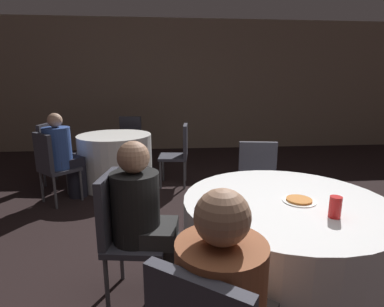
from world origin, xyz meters
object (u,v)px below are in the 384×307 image
object	(u,v)px
table_near	(282,252)
chair_near_north	(258,179)
person_blue_shirt	(64,157)
chair_far_east	(180,150)
soda_can_red	(335,207)
chair_near_west	(123,226)
chair_far_west	(53,148)
pizza_plate_near	(299,200)
soda_can_silver	(209,209)
table_far	(116,160)
chair_far_southwest	(52,162)
chair_far_north	(130,138)
person_black_shirt	(147,223)

from	to	relation	value
table_near	chair_near_north	world-z (taller)	chair_near_north
table_near	person_blue_shirt	world-z (taller)	person_blue_shirt
chair_far_east	soda_can_red	distance (m)	2.87
chair_near_west	chair_far_west	xyz separation A→B (m)	(-1.36, 2.59, 0.00)
chair_far_east	person_blue_shirt	xyz separation A→B (m)	(-1.47, -0.45, 0.03)
person_blue_shirt	pizza_plate_near	distance (m)	2.97
soda_can_silver	soda_can_red	bearing A→B (deg)	-3.51
chair_far_east	soda_can_red	bearing A→B (deg)	-158.94
chair_near_north	chair_far_east	xyz separation A→B (m)	(-0.72, 1.43, 0.00)
chair_far_west	soda_can_red	size ratio (longest dim) A/B	7.35
table_far	pizza_plate_near	xyz separation A→B (m)	(1.57, -2.63, 0.38)
chair_far_east	chair_far_southwest	distance (m)	1.69
soda_can_silver	chair_far_north	bearing A→B (deg)	102.80
chair_far_west	soda_can_silver	xyz separation A→B (m)	(1.89, -2.97, 0.28)
chair_far_north	person_blue_shirt	bearing A→B (deg)	73.06
chair_far_southwest	table_far	bearing A→B (deg)	90.00
chair_far_southwest	person_blue_shirt	bearing A→B (deg)	90.00
person_blue_shirt	soda_can_silver	size ratio (longest dim) A/B	9.21
table_far	chair_far_southwest	distance (m)	0.95
chair_near_west	person_blue_shirt	distance (m)	2.13
chair_far_east	pizza_plate_near	xyz separation A→B (m)	(0.63, -2.53, 0.22)
soda_can_red	table_near	bearing A→B (deg)	120.87
pizza_plate_near	chair_far_east	bearing A→B (deg)	104.03
person_black_shirt	soda_can_silver	world-z (taller)	person_black_shirt
table_near	chair_far_west	size ratio (longest dim) A/B	1.47
chair_far_southwest	pizza_plate_near	xyz separation A→B (m)	(2.22, -1.96, 0.22)
person_black_shirt	soda_can_silver	xyz separation A→B (m)	(0.36, -0.36, 0.25)
chair_near_north	chair_far_west	bearing A→B (deg)	-24.58
pizza_plate_near	table_near	bearing A→B (deg)	150.60
chair_far_east	chair_far_west	bearing A→B (deg)	88.62
person_black_shirt	soda_can_red	xyz separation A→B (m)	(1.06, -0.40, 0.25)
chair_far_north	chair_far_southwest	bearing A→B (deg)	71.16
table_near	pizza_plate_near	size ratio (longest dim) A/B	6.38
chair_far_west	soda_can_red	distance (m)	3.98
person_blue_shirt	person_black_shirt	world-z (taller)	person_blue_shirt
table_near	chair_far_north	bearing A→B (deg)	111.46
pizza_plate_near	soda_can_silver	world-z (taller)	soda_can_silver
chair_near_west	soda_can_red	distance (m)	1.33
table_near	person_blue_shirt	xyz separation A→B (m)	(-2.04, 2.04, 0.19)
soda_can_red	soda_can_silver	size ratio (longest dim) A/B	1.00
chair_far_north	person_blue_shirt	size ratio (longest dim) A/B	0.80
table_far	chair_far_north	distance (m)	0.95
person_blue_shirt	soda_can_silver	world-z (taller)	person_blue_shirt
soda_can_red	soda_can_silver	bearing A→B (deg)	176.49
chair_far_southwest	chair_far_west	distance (m)	0.86
person_black_shirt	pizza_plate_near	distance (m)	1.00
table_far	chair_far_north	xyz separation A→B (m)	(0.11, 0.93, 0.16)
table_far	person_black_shirt	distance (m)	2.54
chair_far_west	chair_far_north	bearing A→B (deg)	136.20
chair_far_north	pizza_plate_near	size ratio (longest dim) A/B	4.35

